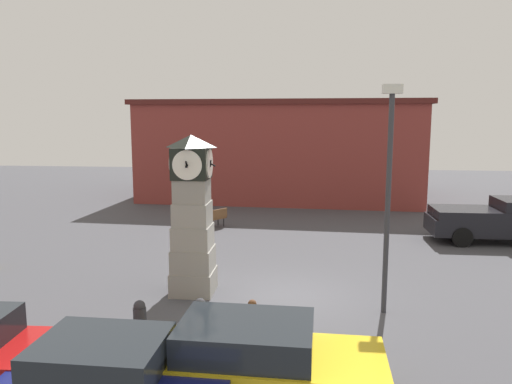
{
  "coord_description": "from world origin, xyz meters",
  "views": [
    {
      "loc": [
        0.49,
        -14.1,
        5.28
      ],
      "look_at": [
        -1.13,
        2.02,
        2.79
      ],
      "focal_mm": 35.0,
      "sensor_mm": 36.0,
      "label": 1
    }
  ],
  "objects_px": {
    "bench": "(212,217)",
    "street_lamp_near_road": "(389,183)",
    "bollard_mid_row": "(200,317)",
    "clock_tower": "(193,220)",
    "pickup_truck": "(497,220)",
    "car_by_building": "(259,363)",
    "bollard_far_row": "(140,318)",
    "car_near_tower": "(114,383)",
    "bollard_near_tower": "(252,320)"
  },
  "relations": [
    {
      "from": "bollard_far_row",
      "to": "car_by_building",
      "type": "distance_m",
      "value": 4.08
    },
    {
      "from": "pickup_truck",
      "to": "bollard_near_tower",
      "type": "bearing_deg",
      "value": -131.67
    },
    {
      "from": "clock_tower",
      "to": "car_near_tower",
      "type": "xyz_separation_m",
      "value": [
        0.12,
        -6.55,
        -1.43
      ]
    },
    {
      "from": "clock_tower",
      "to": "bollard_far_row",
      "type": "distance_m",
      "value": 3.6
    },
    {
      "from": "car_near_tower",
      "to": "bench",
      "type": "distance_m",
      "value": 15.18
    },
    {
      "from": "bollard_mid_row",
      "to": "street_lamp_near_road",
      "type": "xyz_separation_m",
      "value": [
        4.63,
        1.99,
        3.04
      ]
    },
    {
      "from": "bollard_mid_row",
      "to": "car_near_tower",
      "type": "height_order",
      "value": "car_near_tower"
    },
    {
      "from": "clock_tower",
      "to": "street_lamp_near_road",
      "type": "distance_m",
      "value": 5.71
    },
    {
      "from": "pickup_truck",
      "to": "car_near_tower",
      "type": "bearing_deg",
      "value": -129.05
    },
    {
      "from": "car_by_building",
      "to": "street_lamp_near_road",
      "type": "relative_size",
      "value": 0.74
    },
    {
      "from": "pickup_truck",
      "to": "street_lamp_near_road",
      "type": "bearing_deg",
      "value": -125.4
    },
    {
      "from": "clock_tower",
      "to": "pickup_truck",
      "type": "bearing_deg",
      "value": 32.69
    },
    {
      "from": "pickup_truck",
      "to": "car_by_building",
      "type": "bearing_deg",
      "value": -124.32
    },
    {
      "from": "car_near_tower",
      "to": "clock_tower",
      "type": "bearing_deg",
      "value": 91.02
    },
    {
      "from": "bollard_far_row",
      "to": "clock_tower",
      "type": "bearing_deg",
      "value": 78.43
    },
    {
      "from": "car_by_building",
      "to": "bench",
      "type": "xyz_separation_m",
      "value": [
        -3.57,
        14.23,
        -0.28
      ]
    },
    {
      "from": "car_near_tower",
      "to": "street_lamp_near_road",
      "type": "relative_size",
      "value": 0.64
    },
    {
      "from": "pickup_truck",
      "to": "street_lamp_near_road",
      "type": "height_order",
      "value": "street_lamp_near_road"
    },
    {
      "from": "car_by_building",
      "to": "pickup_truck",
      "type": "distance_m",
      "value": 15.65
    },
    {
      "from": "bench",
      "to": "street_lamp_near_road",
      "type": "xyz_separation_m",
      "value": [
        6.53,
        -9.56,
        3.0
      ]
    },
    {
      "from": "bollard_far_row",
      "to": "car_near_tower",
      "type": "height_order",
      "value": "car_near_tower"
    },
    {
      "from": "bench",
      "to": "street_lamp_near_road",
      "type": "distance_m",
      "value": 11.96
    },
    {
      "from": "bollard_far_row",
      "to": "car_by_building",
      "type": "xyz_separation_m",
      "value": [
        3.14,
        -2.58,
        0.35
      ]
    },
    {
      "from": "clock_tower",
      "to": "car_near_tower",
      "type": "distance_m",
      "value": 6.71
    },
    {
      "from": "bollard_far_row",
      "to": "car_by_building",
      "type": "bearing_deg",
      "value": -39.47
    },
    {
      "from": "clock_tower",
      "to": "bollard_mid_row",
      "type": "relative_size",
      "value": 4.92
    },
    {
      "from": "bollard_mid_row",
      "to": "bench",
      "type": "height_order",
      "value": "bollard_mid_row"
    },
    {
      "from": "car_by_building",
      "to": "bollard_near_tower",
      "type": "bearing_deg",
      "value": 98.96
    },
    {
      "from": "bollard_mid_row",
      "to": "bench",
      "type": "distance_m",
      "value": 11.71
    },
    {
      "from": "clock_tower",
      "to": "bollard_far_row",
      "type": "relative_size",
      "value": 5.32
    },
    {
      "from": "car_near_tower",
      "to": "bench",
      "type": "bearing_deg",
      "value": 94.45
    },
    {
      "from": "car_near_tower",
      "to": "car_by_building",
      "type": "relative_size",
      "value": 0.87
    },
    {
      "from": "car_near_tower",
      "to": "pickup_truck",
      "type": "bearing_deg",
      "value": 50.95
    },
    {
      "from": "clock_tower",
      "to": "street_lamp_near_road",
      "type": "relative_size",
      "value": 0.78
    },
    {
      "from": "bollard_far_row",
      "to": "car_near_tower",
      "type": "xyz_separation_m",
      "value": [
        0.74,
        -3.49,
        0.34
      ]
    },
    {
      "from": "clock_tower",
      "to": "car_by_building",
      "type": "bearing_deg",
      "value": -66.04
    },
    {
      "from": "bollard_mid_row",
      "to": "pickup_truck",
      "type": "bearing_deg",
      "value": 44.32
    },
    {
      "from": "bollard_mid_row",
      "to": "pickup_truck",
      "type": "xyz_separation_m",
      "value": [
        10.5,
        10.25,
        0.45
      ]
    },
    {
      "from": "street_lamp_near_road",
      "to": "car_near_tower",
      "type": "bearing_deg",
      "value": -133.85
    },
    {
      "from": "bollard_mid_row",
      "to": "bench",
      "type": "xyz_separation_m",
      "value": [
        -1.9,
        11.56,
        0.04
      ]
    },
    {
      "from": "bollard_near_tower",
      "to": "car_near_tower",
      "type": "xyz_separation_m",
      "value": [
        -1.99,
        -3.46,
        0.27
      ]
    },
    {
      "from": "bollard_far_row",
      "to": "car_near_tower",
      "type": "distance_m",
      "value": 3.58
    },
    {
      "from": "clock_tower",
      "to": "pickup_truck",
      "type": "xyz_separation_m",
      "value": [
        11.34,
        7.28,
        -1.29
      ]
    },
    {
      "from": "bollard_near_tower",
      "to": "street_lamp_near_road",
      "type": "xyz_separation_m",
      "value": [
        3.36,
        2.11,
        3.01
      ]
    },
    {
      "from": "car_by_building",
      "to": "bench",
      "type": "relative_size",
      "value": 2.81
    },
    {
      "from": "clock_tower",
      "to": "bollard_mid_row",
      "type": "bearing_deg",
      "value": -74.24
    },
    {
      "from": "bench",
      "to": "street_lamp_near_road",
      "type": "height_order",
      "value": "street_lamp_near_road"
    },
    {
      "from": "car_by_building",
      "to": "bollard_far_row",
      "type": "bearing_deg",
      "value": 140.53
    },
    {
      "from": "bollard_far_row",
      "to": "car_by_building",
      "type": "height_order",
      "value": "car_by_building"
    },
    {
      "from": "street_lamp_near_road",
      "to": "bollard_far_row",
      "type": "bearing_deg",
      "value": -161.13
    }
  ]
}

